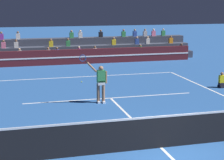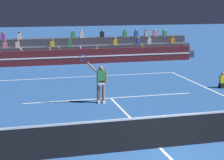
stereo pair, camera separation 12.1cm
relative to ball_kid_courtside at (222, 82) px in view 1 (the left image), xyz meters
name	(u,v)px [view 1 (the left image)]	position (x,y,z in m)	size (l,w,h in m)	color
ground_plane	(161,148)	(-6.34, -7.10, -0.33)	(120.00, 120.00, 0.00)	#285699
court_lines	(161,148)	(-6.34, -7.10, -0.33)	(11.10, 23.90, 0.01)	white
tennis_net	(162,131)	(-6.34, -7.10, 0.21)	(12.00, 0.10, 1.10)	slate
sponsor_banner_wall	(76,57)	(-6.34, 9.64, 0.22)	(18.00, 0.26, 1.10)	#51191E
bleacher_stand	(71,51)	(-6.33, 12.18, 0.32)	(19.76, 2.85, 2.28)	#383D4C
ball_kid_courtside	(222,82)	(0.00, 0.00, 0.00)	(0.30, 0.36, 0.84)	black
tennis_player	(100,82)	(-7.00, -1.38, 0.65)	(1.33, 0.34, 2.32)	#9E7051
tennis_ball	(82,82)	(-7.06, 3.20, -0.30)	(0.07, 0.07, 0.07)	#C6DB33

